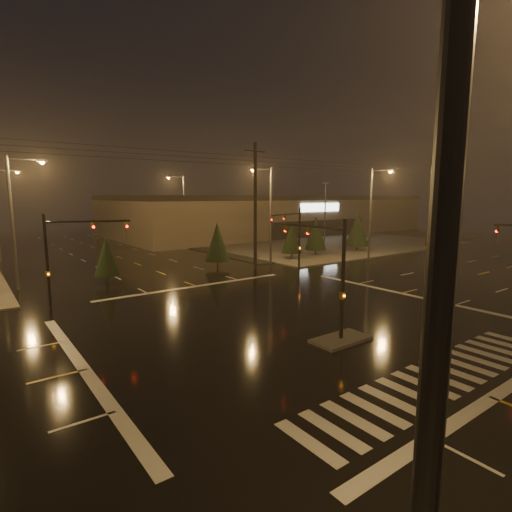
# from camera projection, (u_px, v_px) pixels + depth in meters

# --- Properties ---
(ground) EXTENTS (140.00, 140.00, 0.00)m
(ground) POSITION_uv_depth(u_px,v_px,m) (288.00, 321.00, 22.82)
(ground) COLOR black
(ground) RESTS_ON ground
(sidewalk_ne) EXTENTS (36.00, 36.00, 0.12)m
(sidewalk_ne) POSITION_uv_depth(u_px,v_px,m) (306.00, 240.00, 64.31)
(sidewalk_ne) COLOR #4E4B45
(sidewalk_ne) RESTS_ON ground
(median_island) EXTENTS (3.00, 1.60, 0.15)m
(median_island) POSITION_uv_depth(u_px,v_px,m) (341.00, 339.00, 19.63)
(median_island) COLOR #4E4B45
(median_island) RESTS_ON ground
(crosswalk) EXTENTS (15.00, 2.60, 0.01)m
(crosswalk) POSITION_uv_depth(u_px,v_px,m) (438.00, 377.00, 15.66)
(crosswalk) COLOR beige
(crosswalk) RESTS_ON ground
(stop_bar_near) EXTENTS (16.00, 0.50, 0.01)m
(stop_bar_near) POSITION_uv_depth(u_px,v_px,m) (492.00, 398.00, 14.07)
(stop_bar_near) COLOR beige
(stop_bar_near) RESTS_ON ground
(stop_bar_far) EXTENTS (16.00, 0.50, 0.01)m
(stop_bar_far) POSITION_uv_depth(u_px,v_px,m) (196.00, 286.00, 31.57)
(stop_bar_far) COLOR beige
(stop_bar_far) RESTS_ON ground
(parking_lot) EXTENTS (50.00, 24.00, 0.08)m
(parking_lot) POSITION_uv_depth(u_px,v_px,m) (337.00, 239.00, 65.66)
(parking_lot) COLOR black
(parking_lot) RESTS_ON ground
(retail_building) EXTENTS (60.20, 28.30, 7.20)m
(retail_building) POSITION_uv_depth(u_px,v_px,m) (269.00, 213.00, 79.40)
(retail_building) COLOR brown
(retail_building) RESTS_ON ground
(signal_mast_median) EXTENTS (0.25, 4.59, 6.00)m
(signal_mast_median) POSITION_uv_depth(u_px,v_px,m) (329.00, 263.00, 19.82)
(signal_mast_median) COLOR black
(signal_mast_median) RESTS_ON ground
(signal_mast_ne) EXTENTS (4.84, 1.86, 6.00)m
(signal_mast_ne) POSITION_uv_depth(u_px,v_px,m) (294.00, 233.00, 35.90)
(signal_mast_ne) COLOR black
(signal_mast_ne) RESTS_ON ground
(signal_mast_nw) EXTENTS (4.84, 1.86, 6.00)m
(signal_mast_nw) POSITION_uv_depth(u_px,v_px,m) (65.00, 249.00, 24.74)
(signal_mast_nw) COLOR black
(signal_mast_nw) RESTS_ON ground
(streetlight_0) EXTENTS (2.77, 0.32, 10.00)m
(streetlight_0) POSITION_uv_depth(u_px,v_px,m) (455.00, 341.00, 3.46)
(streetlight_0) COLOR #38383A
(streetlight_0) RESTS_ON ground
(streetlight_1) EXTENTS (2.77, 0.32, 10.00)m
(streetlight_1) POSITION_uv_depth(u_px,v_px,m) (16.00, 213.00, 29.70)
(streetlight_1) COLOR #38383A
(streetlight_1) RESTS_ON ground
(streetlight_3) EXTENTS (2.77, 0.32, 10.00)m
(streetlight_3) POSITION_uv_depth(u_px,v_px,m) (268.00, 209.00, 41.26)
(streetlight_3) COLOR #38383A
(streetlight_3) RESTS_ON ground
(streetlight_4) EXTENTS (2.77, 0.32, 10.00)m
(streetlight_4) POSITION_uv_depth(u_px,v_px,m) (182.00, 205.00, 57.17)
(streetlight_4) COLOR #38383A
(streetlight_4) RESTS_ON ground
(streetlight_6) EXTENTS (0.32, 2.77, 10.00)m
(streetlight_6) POSITION_uv_depth(u_px,v_px,m) (373.00, 208.00, 43.79)
(streetlight_6) COLOR #38383A
(streetlight_6) RESTS_ON ground
(utility_pole_1) EXTENTS (2.20, 0.32, 12.00)m
(utility_pole_1) POSITION_uv_depth(u_px,v_px,m) (255.00, 206.00, 37.75)
(utility_pole_1) COLOR black
(utility_pole_1) RESTS_ON ground
(utility_pole_2) EXTENTS (2.20, 0.32, 12.00)m
(utility_pole_2) POSITION_uv_depth(u_px,v_px,m) (429.00, 203.00, 55.39)
(utility_pole_2) COLOR black
(utility_pole_2) RESTS_ON ground
(conifer_0) EXTENTS (2.30, 2.30, 4.30)m
(conifer_0) POSITION_uv_depth(u_px,v_px,m) (292.00, 237.00, 44.99)
(conifer_0) COLOR black
(conifer_0) RESTS_ON ground
(conifer_1) EXTENTS (2.57, 2.57, 4.71)m
(conifer_1) POSITION_uv_depth(u_px,v_px,m) (316.00, 233.00, 47.79)
(conifer_1) COLOR black
(conifer_1) RESTS_ON ground
(conifer_2) EXTENTS (2.85, 2.85, 5.16)m
(conifer_2) POSITION_uv_depth(u_px,v_px,m) (357.00, 229.00, 51.37)
(conifer_2) COLOR black
(conifer_2) RESTS_ON ground
(conifer_3) EXTENTS (2.01, 2.01, 3.84)m
(conifer_3) POSITION_uv_depth(u_px,v_px,m) (106.00, 256.00, 32.18)
(conifer_3) COLOR black
(conifer_3) RESTS_ON ground
(conifer_4) EXTENTS (2.44, 2.44, 4.52)m
(conifer_4) POSITION_uv_depth(u_px,v_px,m) (217.00, 242.00, 39.51)
(conifer_4) COLOR black
(conifer_4) RESTS_ON ground
(car_parked) EXTENTS (3.28, 4.04, 1.29)m
(car_parked) POSITION_uv_depth(u_px,v_px,m) (356.00, 241.00, 57.82)
(car_parked) COLOR black
(car_parked) RESTS_ON ground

